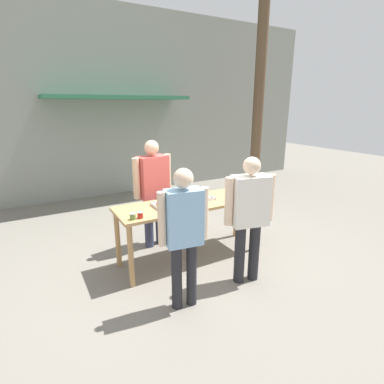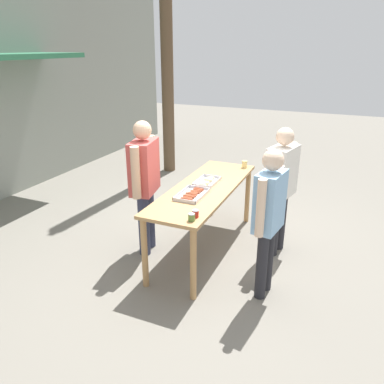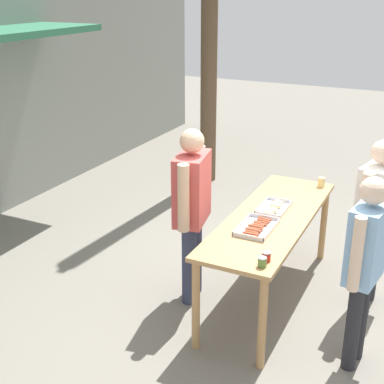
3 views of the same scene
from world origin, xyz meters
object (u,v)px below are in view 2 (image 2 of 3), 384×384
object	(u,v)px
food_tray_buns	(207,182)
person_server_behind_table	(145,178)
beer_cup	(245,164)
person_customer_holding_hotdog	(269,212)
condiment_jar_ketchup	(195,214)
food_tray_sausages	(192,195)
person_customer_with_cup	(281,182)
utility_pole	(166,9)
condiment_jar_mustard	(192,217)

from	to	relation	value
food_tray_buns	person_server_behind_table	distance (m)	0.81
beer_cup	person_customer_holding_hotdog	size ratio (longest dim) A/B	0.06
condiment_jar_ketchup	food_tray_sausages	bearing A→B (deg)	27.05
person_server_behind_table	condiment_jar_ketchup	bearing A→B (deg)	-131.85
person_customer_with_cup	utility_pole	size ratio (longest dim) A/B	0.26
food_tray_sausages	person_server_behind_table	bearing A→B (deg)	87.40
beer_cup	person_server_behind_table	world-z (taller)	person_server_behind_table
food_tray_buns	utility_pole	world-z (taller)	utility_pole
food_tray_sausages	person_customer_holding_hotdog	xyz separation A→B (m)	(-0.28, -0.98, 0.07)
person_customer_holding_hotdog	food_tray_buns	bearing A→B (deg)	-120.23
person_server_behind_table	person_customer_holding_hotdog	xyz separation A→B (m)	(-0.31, -1.63, -0.05)
food_tray_sausages	condiment_jar_ketchup	world-z (taller)	condiment_jar_ketchup
beer_cup	person_customer_with_cup	bearing A→B (deg)	-135.16
condiment_jar_ketchup	person_customer_holding_hotdog	size ratio (longest dim) A/B	0.05
food_tray_buns	condiment_jar_mustard	bearing A→B (deg)	-166.65
person_server_behind_table	utility_pole	world-z (taller)	utility_pole
person_customer_with_cup	utility_pole	world-z (taller)	utility_pole
person_server_behind_table	utility_pole	size ratio (longest dim) A/B	0.28
beer_cup	condiment_jar_mustard	bearing A→B (deg)	-179.94
beer_cup	utility_pole	xyz separation A→B (m)	(1.92, 2.21, 2.26)
food_tray_sausages	food_tray_buns	xyz separation A→B (m)	(0.49, -0.00, 0.01)
condiment_jar_ketchup	utility_pole	xyz separation A→B (m)	(3.77, 2.21, 2.27)
food_tray_sausages	condiment_jar_ketchup	size ratio (longest dim) A/B	5.85
food_tray_buns	condiment_jar_mustard	size ratio (longest dim) A/B	5.26
food_tray_buns	utility_pole	size ratio (longest dim) A/B	0.07
condiment_jar_ketchup	person_customer_with_cup	xyz separation A→B (m)	(1.19, -0.65, 0.05)
person_server_behind_table	person_customer_holding_hotdog	world-z (taller)	person_server_behind_table
condiment_jar_ketchup	beer_cup	world-z (taller)	beer_cup
beer_cup	person_server_behind_table	xyz separation A→B (m)	(-1.30, 0.92, 0.08)
beer_cup	person_server_behind_table	distance (m)	1.59
food_tray_sausages	food_tray_buns	distance (m)	0.49
beer_cup	person_customer_holding_hotdog	xyz separation A→B (m)	(-1.61, -0.71, 0.03)
food_tray_buns	person_server_behind_table	bearing A→B (deg)	125.03
condiment_jar_mustard	person_server_behind_table	bearing A→B (deg)	54.88
food_tray_sausages	person_customer_with_cup	bearing A→B (deg)	-53.66
food_tray_sausages	utility_pole	world-z (taller)	utility_pole
food_tray_sausages	condiment_jar_mustard	distance (m)	0.67
utility_pole	condiment_jar_mustard	bearing A→B (deg)	-150.23
food_tray_buns	person_customer_holding_hotdog	size ratio (longest dim) A/B	0.26
person_server_behind_table	person_customer_with_cup	size ratio (longest dim) A/B	1.04
person_customer_holding_hotdog	beer_cup	bearing A→B (deg)	-147.88
condiment_jar_ketchup	person_customer_with_cup	distance (m)	1.36
condiment_jar_mustard	food_tray_sausages	bearing A→B (deg)	23.23
food_tray_sausages	person_customer_with_cup	world-z (taller)	person_customer_with_cup
food_tray_buns	condiment_jar_ketchup	distance (m)	1.05
food_tray_buns	beer_cup	size ratio (longest dim) A/B	4.07
food_tray_sausages	food_tray_buns	world-z (taller)	food_tray_buns
utility_pole	food_tray_sausages	bearing A→B (deg)	-149.07
beer_cup	person_customer_with_cup	world-z (taller)	person_customer_with_cup
food_tray_buns	condiment_jar_mustard	world-z (taller)	condiment_jar_mustard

